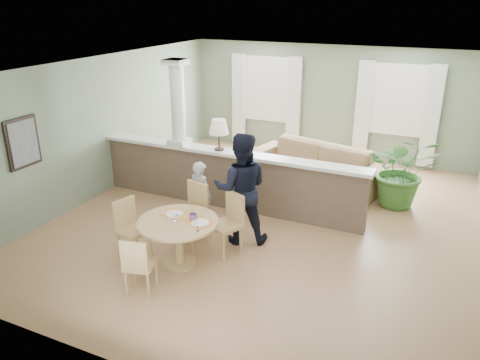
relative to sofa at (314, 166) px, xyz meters
The scene contains 12 objects.
ground 2.04m from the sofa, 97.67° to the right, with size 8.00×8.00×0.00m, color tan.
room_shell 1.97m from the sofa, 102.33° to the right, with size 7.02×8.02×2.71m.
pony_wall 2.20m from the sofa, 125.12° to the right, with size 5.32×0.38×2.70m.
sofa is the anchor object (origin of this frame).
houseplant 1.86m from the sofa, 11.50° to the right, with size 1.28×1.11×1.42m, color #356A2A.
dining_table 4.03m from the sofa, 102.77° to the right, with size 1.19×1.19×0.81m.
chair_far_boy 3.37m from the sofa, 108.61° to the right, with size 0.53×0.53×0.98m.
chair_far_man 3.30m from the sofa, 96.85° to the right, with size 0.58×0.58×0.96m.
chair_near 4.91m from the sofa, 101.58° to the right, with size 0.46×0.46×0.85m.
chair_side 4.37m from the sofa, 112.71° to the right, with size 0.51×0.51×0.93m.
child_person 3.04m from the sofa, 112.44° to the right, with size 0.45×0.29×1.23m, color #9E9EA3.
man_person 2.94m from the sofa, 97.48° to the right, with size 0.88×0.69×1.82m, color black.
Camera 1 is at (2.72, -7.10, 3.75)m, focal length 35.00 mm.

